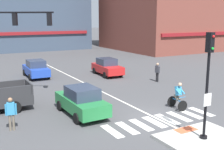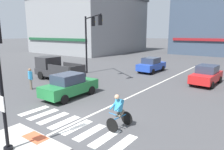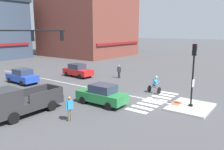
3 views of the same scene
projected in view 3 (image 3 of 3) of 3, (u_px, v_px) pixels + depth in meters
ground_plane at (151, 100)px, 19.05m from camera, size 300.00×300.00×0.00m
traffic_island at (191, 107)px, 17.10m from camera, size 3.63×2.92×0.15m
tactile_pad_front at (176, 103)px, 17.74m from camera, size 1.10×0.60×0.01m
signal_pole at (193, 69)px, 16.54m from camera, size 0.44×0.38×4.69m
crosswalk_stripe_a at (136, 111)px, 16.49m from camera, size 0.44×1.80×0.01m
crosswalk_stripe_b at (142, 108)px, 17.17m from camera, size 0.44×1.80×0.01m
crosswalk_stripe_c at (147, 105)px, 17.85m from camera, size 0.44×1.80×0.01m
crosswalk_stripe_d at (152, 102)px, 18.53m from camera, size 0.44×1.80×0.01m
crosswalk_stripe_e at (157, 99)px, 19.21m from camera, size 0.44×1.80×0.01m
crosswalk_stripe_f at (161, 97)px, 19.88m from camera, size 0.44×1.80×0.01m
crosswalk_stripe_g at (165, 95)px, 20.56m from camera, size 0.44×1.80×0.01m
crosswalk_stripe_h at (169, 93)px, 21.24m from camera, size 0.44×1.80×0.01m
lane_centre_line at (70, 84)px, 24.92m from camera, size 0.14×28.00×0.01m
traffic_light_mast at (17, 50)px, 17.91m from camera, size 4.91×3.37×6.05m
building_corner_left at (88, 8)px, 52.83m from camera, size 17.51×18.60×21.83m
car_blue_westbound_distant at (22, 76)px, 25.04m from camera, size 1.91×4.13×1.64m
car_green_westbound_near at (102, 94)px, 17.82m from camera, size 1.91×4.13×1.64m
car_red_eastbound_far at (78, 70)px, 28.64m from camera, size 2.02×4.19×1.64m
pickup_truck_charcoal_cross_left at (21, 102)px, 15.43m from camera, size 5.10×2.07×2.08m
cyclist at (155, 84)px, 20.98m from camera, size 0.76×1.15×1.68m
pedestrian_at_curb_left at (70, 107)px, 14.43m from camera, size 0.54×0.29×1.67m
pedestrian_waiting_far_side at (119, 70)px, 27.68m from camera, size 0.28×0.54×1.67m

